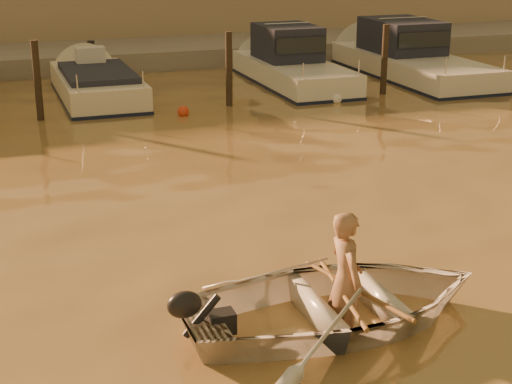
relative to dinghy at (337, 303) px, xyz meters
name	(u,v)px	position (x,y,z in m)	size (l,w,h in m)	color
dinghy	(337,303)	(0.00, 0.00, 0.00)	(2.78, 3.89, 0.81)	silver
person	(346,280)	(0.10, 0.00, 0.29)	(0.64, 0.42, 1.75)	#9B6E4D
outboard_motor	(220,322)	(-1.50, 0.00, 0.00)	(0.90, 0.40, 0.70)	black
oar_port	(356,289)	(0.25, 0.00, 0.14)	(0.06, 0.06, 2.10)	brown
oar_starboard	(341,292)	(0.05, 0.00, 0.14)	(0.06, 0.06, 2.10)	olive
moored_boat_3	(97,90)	(-0.76, 14.44, -0.06)	(2.08, 6.01, 0.95)	beige
moored_boat_4	(294,64)	(5.26, 14.44, 0.34)	(2.09, 6.51, 1.75)	white
moored_boat_5	(412,57)	(9.38, 14.44, 0.34)	(2.42, 8.07, 1.75)	silver
piling_2	(38,85)	(-2.52, 12.24, 0.62)	(0.18, 0.18, 2.20)	#2D2319
piling_3	(229,73)	(2.48, 12.24, 0.62)	(0.18, 0.18, 2.20)	#2D2319
piling_4	(384,63)	(7.18, 12.24, 0.62)	(0.18, 0.18, 2.20)	#2D2319
fender_d	(183,111)	(1.01, 11.53, -0.18)	(0.30, 0.30, 0.30)	red
fender_e	(336,99)	(5.41, 11.63, -0.18)	(0.30, 0.30, 0.30)	white
quay	(27,65)	(-2.32, 19.94, -0.13)	(52.00, 4.00, 1.00)	gray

